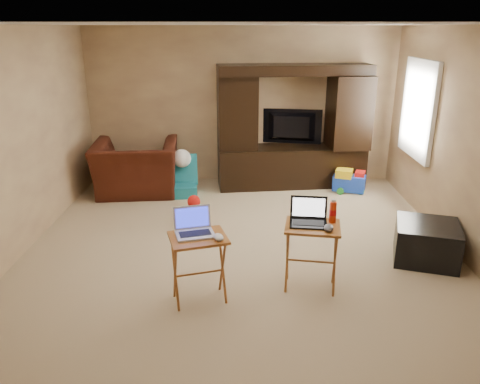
{
  "coord_description": "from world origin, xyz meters",
  "views": [
    {
      "loc": [
        0.02,
        -4.94,
        2.48
      ],
      "look_at": [
        0.0,
        -0.2,
        0.8
      ],
      "focal_mm": 35.0,
      "sensor_mm": 36.0,
      "label": 1
    }
  ],
  "objects_px": {
    "laptop_right": "(309,213)",
    "mouse_right": "(329,228)",
    "entertainment_center": "(292,127)",
    "recliner": "(136,168)",
    "tray_table_right": "(311,257)",
    "mouse_left": "(218,237)",
    "child_rocker": "(181,176)",
    "ottoman": "(426,242)",
    "plush_toy": "(194,208)",
    "laptop_left": "(195,223)",
    "tray_table_left": "(199,269)",
    "water_bottle": "(333,212)",
    "television": "(291,127)",
    "push_toy": "(349,180)"
  },
  "relations": [
    {
      "from": "laptop_right",
      "to": "mouse_right",
      "type": "height_order",
      "value": "laptop_right"
    },
    {
      "from": "entertainment_center",
      "to": "recliner",
      "type": "bearing_deg",
      "value": -176.76
    },
    {
      "from": "mouse_right",
      "to": "tray_table_right",
      "type": "bearing_deg",
      "value": 137.29
    },
    {
      "from": "mouse_left",
      "to": "child_rocker",
      "type": "bearing_deg",
      "value": 103.4
    },
    {
      "from": "ottoman",
      "to": "plush_toy",
      "type": "bearing_deg",
      "value": 157.75
    },
    {
      "from": "laptop_left",
      "to": "laptop_right",
      "type": "bearing_deg",
      "value": -4.09
    },
    {
      "from": "child_rocker",
      "to": "tray_table_left",
      "type": "xyz_separation_m",
      "value": [
        0.53,
        -2.97,
        0.03
      ]
    },
    {
      "from": "laptop_right",
      "to": "mouse_left",
      "type": "height_order",
      "value": "laptop_right"
    },
    {
      "from": "laptop_left",
      "to": "water_bottle",
      "type": "height_order",
      "value": "laptop_left"
    },
    {
      "from": "tray_table_left",
      "to": "laptop_right",
      "type": "relative_size",
      "value": 1.87
    },
    {
      "from": "mouse_right",
      "to": "child_rocker",
      "type": "bearing_deg",
      "value": 121.41
    },
    {
      "from": "recliner",
      "to": "mouse_right",
      "type": "xyz_separation_m",
      "value": [
        2.45,
        -2.95,
        0.3
      ]
    },
    {
      "from": "laptop_left",
      "to": "mouse_right",
      "type": "relative_size",
      "value": 2.53
    },
    {
      "from": "television",
      "to": "recliner",
      "type": "distance_m",
      "value": 2.56
    },
    {
      "from": "mouse_left",
      "to": "push_toy",
      "type": "bearing_deg",
      "value": 59.24
    },
    {
      "from": "laptop_left",
      "to": "laptop_right",
      "type": "height_order",
      "value": "laptop_right"
    },
    {
      "from": "recliner",
      "to": "television",
      "type": "bearing_deg",
      "value": -171.77
    },
    {
      "from": "plush_toy",
      "to": "laptop_right",
      "type": "relative_size",
      "value": 1.02
    },
    {
      "from": "tray_table_right",
      "to": "mouse_right",
      "type": "height_order",
      "value": "mouse_right"
    },
    {
      "from": "recliner",
      "to": "plush_toy",
      "type": "distance_m",
      "value": 1.51
    },
    {
      "from": "child_rocker",
      "to": "tray_table_right",
      "type": "distance_m",
      "value": 3.18
    },
    {
      "from": "child_rocker",
      "to": "plush_toy",
      "type": "height_order",
      "value": "child_rocker"
    },
    {
      "from": "push_toy",
      "to": "tray_table_right",
      "type": "xyz_separation_m",
      "value": [
        -1.02,
        -2.9,
        0.15
      ]
    },
    {
      "from": "plush_toy",
      "to": "mouse_right",
      "type": "xyz_separation_m",
      "value": [
        1.45,
        -1.84,
        0.53
      ]
    },
    {
      "from": "recliner",
      "to": "child_rocker",
      "type": "bearing_deg",
      "value": 167.58
    },
    {
      "from": "push_toy",
      "to": "mouse_left",
      "type": "xyz_separation_m",
      "value": [
        -1.91,
        -3.21,
        0.51
      ]
    },
    {
      "from": "child_rocker",
      "to": "plush_toy",
      "type": "distance_m",
      "value": 1.07
    },
    {
      "from": "recliner",
      "to": "ottoman",
      "type": "relative_size",
      "value": 1.89
    },
    {
      "from": "laptop_left",
      "to": "television",
      "type": "bearing_deg",
      "value": 55.38
    },
    {
      "from": "plush_toy",
      "to": "laptop_right",
      "type": "height_order",
      "value": "laptop_right"
    },
    {
      "from": "entertainment_center",
      "to": "laptop_right",
      "type": "height_order",
      "value": "entertainment_center"
    },
    {
      "from": "ottoman",
      "to": "tray_table_left",
      "type": "xyz_separation_m",
      "value": [
        -2.46,
        -0.84,
        0.12
      ]
    },
    {
      "from": "laptop_left",
      "to": "mouse_left",
      "type": "height_order",
      "value": "laptop_left"
    },
    {
      "from": "plush_toy",
      "to": "tray_table_right",
      "type": "relative_size",
      "value": 0.54
    },
    {
      "from": "laptop_right",
      "to": "recliner",
      "type": "bearing_deg",
      "value": 135.59
    },
    {
      "from": "push_toy",
      "to": "tray_table_right",
      "type": "height_order",
      "value": "tray_table_right"
    },
    {
      "from": "entertainment_center",
      "to": "tray_table_right",
      "type": "relative_size",
      "value": 3.48
    },
    {
      "from": "entertainment_center",
      "to": "ottoman",
      "type": "height_order",
      "value": "entertainment_center"
    },
    {
      "from": "plush_toy",
      "to": "water_bottle",
      "type": "height_order",
      "value": "water_bottle"
    },
    {
      "from": "child_rocker",
      "to": "push_toy",
      "type": "relative_size",
      "value": 1.23
    },
    {
      "from": "child_rocker",
      "to": "laptop_right",
      "type": "height_order",
      "value": "laptop_right"
    },
    {
      "from": "recliner",
      "to": "ottoman",
      "type": "bearing_deg",
      "value": 143.73
    },
    {
      "from": "tray_table_left",
      "to": "mouse_left",
      "type": "height_order",
      "value": "mouse_left"
    },
    {
      "from": "television",
      "to": "mouse_right",
      "type": "relative_size",
      "value": 7.12
    },
    {
      "from": "plush_toy",
      "to": "water_bottle",
      "type": "bearing_deg",
      "value": -47.05
    },
    {
      "from": "child_rocker",
      "to": "ottoman",
      "type": "distance_m",
      "value": 3.67
    },
    {
      "from": "mouse_left",
      "to": "ottoman",
      "type": "bearing_deg",
      "value": 21.89
    },
    {
      "from": "laptop_left",
      "to": "laptop_right",
      "type": "relative_size",
      "value": 0.98
    },
    {
      "from": "television",
      "to": "tray_table_right",
      "type": "distance_m",
      "value": 3.47
    },
    {
      "from": "push_toy",
      "to": "laptop_left",
      "type": "xyz_separation_m",
      "value": [
        -2.13,
        -3.11,
        0.6
      ]
    }
  ]
}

